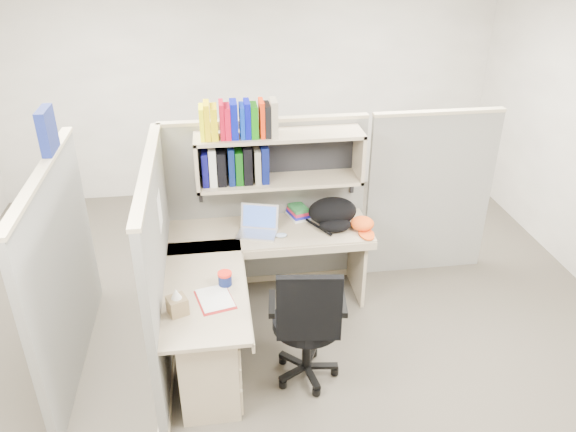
{
  "coord_description": "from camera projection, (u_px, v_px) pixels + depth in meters",
  "views": [
    {
      "loc": [
        -0.44,
        -3.64,
        3.12
      ],
      "look_at": [
        0.11,
        0.25,
        1.03
      ],
      "focal_mm": 35.0,
      "sensor_mm": 36.0,
      "label": 1
    }
  ],
  "objects": [
    {
      "name": "ground",
      "position": [
        279.0,
        339.0,
        4.7
      ],
      "size": [
        6.0,
        6.0,
        0.0
      ],
      "primitive_type": "plane",
      "color": "#3A362D",
      "rests_on": "ground"
    },
    {
      "name": "task_chair",
      "position": [
        307.0,
        341.0,
        4.11
      ],
      "size": [
        0.58,
        0.54,
        1.07
      ],
      "color": "black",
      "rests_on": "ground"
    },
    {
      "name": "loose_paper",
      "position": [
        215.0,
        298.0,
        3.99
      ],
      "size": [
        0.28,
        0.34,
        0.0
      ],
      "primitive_type": null,
      "rotation": [
        0.0,
        0.0,
        0.24
      ],
      "color": "silver",
      "rests_on": "desk"
    },
    {
      "name": "mouse",
      "position": [
        281.0,
        235.0,
        4.74
      ],
      "size": [
        0.1,
        0.07,
        0.04
      ],
      "primitive_type": "ellipsoid",
      "rotation": [
        0.0,
        0.0,
        -0.04
      ],
      "color": "#95ADD3",
      "rests_on": "desk"
    },
    {
      "name": "backpack",
      "position": [
        334.0,
        214.0,
        4.85
      ],
      "size": [
        0.48,
        0.4,
        0.25
      ],
      "primitive_type": null,
      "rotation": [
        0.0,
        0.0,
        0.2
      ],
      "color": "black",
      "rests_on": "desk"
    },
    {
      "name": "cubicle",
      "position": [
        227.0,
        221.0,
        4.63
      ],
      "size": [
        3.79,
        1.84,
        1.95
      ],
      "color": "slate",
      "rests_on": "ground"
    },
    {
      "name": "laptop",
      "position": [
        257.0,
        222.0,
        4.74
      ],
      "size": [
        0.41,
        0.41,
        0.24
      ],
      "primitive_type": null,
      "rotation": [
        0.0,
        0.0,
        -0.3
      ],
      "color": "silver",
      "rests_on": "desk"
    },
    {
      "name": "tissue_box",
      "position": [
        177.0,
        301.0,
        3.79
      ],
      "size": [
        0.16,
        0.16,
        0.2
      ],
      "primitive_type": null,
      "rotation": [
        0.0,
        0.0,
        0.38
      ],
      "color": "#8F7751",
      "rests_on": "desk"
    },
    {
      "name": "snack_canister",
      "position": [
        225.0,
        278.0,
        4.11
      ],
      "size": [
        0.11,
        0.11,
        0.1
      ],
      "color": "#0D1951",
      "rests_on": "desk"
    },
    {
      "name": "paper_cup",
      "position": [
        264.0,
        216.0,
        4.98
      ],
      "size": [
        0.08,
        0.08,
        0.11
      ],
      "primitive_type": "cylinder",
      "rotation": [
        0.0,
        0.0,
        0.03
      ],
      "color": "white",
      "rests_on": "desk"
    },
    {
      "name": "room_shell",
      "position": [
        277.0,
        160.0,
        3.94
      ],
      "size": [
        6.0,
        6.0,
        6.0
      ],
      "color": "#A8A297",
      "rests_on": "ground"
    },
    {
      "name": "book_stack",
      "position": [
        298.0,
        212.0,
        5.05
      ],
      "size": [
        0.22,
        0.25,
        0.11
      ],
      "primitive_type": null,
      "rotation": [
        0.0,
        0.0,
        0.29
      ],
      "color": "gray",
      "rests_on": "desk"
    },
    {
      "name": "orange_cap",
      "position": [
        362.0,
        224.0,
        4.85
      ],
      "size": [
        0.23,
        0.26,
        0.11
      ],
      "primitive_type": null,
      "rotation": [
        0.0,
        0.0,
        0.1
      ],
      "color": "#E04C13",
      "rests_on": "desk"
    },
    {
      "name": "desk",
      "position": [
        230.0,
        323.0,
        4.19
      ],
      "size": [
        1.74,
        1.75,
        0.73
      ],
      "color": "tan",
      "rests_on": "ground"
    }
  ]
}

